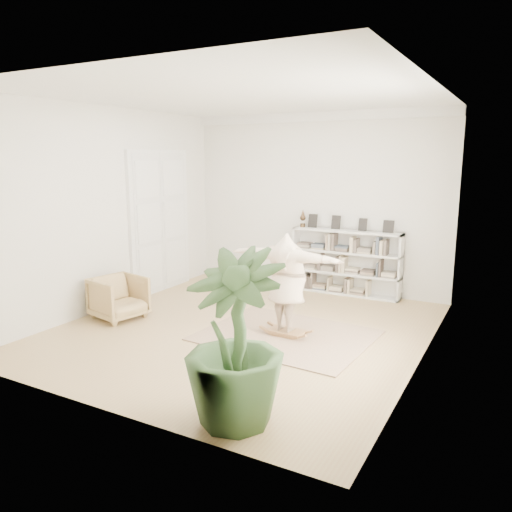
{
  "coord_description": "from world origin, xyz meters",
  "views": [
    {
      "loc": [
        3.84,
        -6.62,
        2.72
      ],
      "look_at": [
        0.01,
        0.4,
        1.13
      ],
      "focal_mm": 35.0,
      "sensor_mm": 36.0,
      "label": 1
    }
  ],
  "objects_px": {
    "bookshelf": "(346,263)",
    "armchair": "(119,298)",
    "person": "(287,280)",
    "rocker_board": "(286,331)",
    "houseplant": "(235,339)"
  },
  "relations": [
    {
      "from": "bookshelf",
      "to": "armchair",
      "type": "bearing_deg",
      "value": -130.64
    },
    {
      "from": "armchair",
      "to": "person",
      "type": "bearing_deg",
      "value": -66.37
    },
    {
      "from": "armchair",
      "to": "rocker_board",
      "type": "xyz_separation_m",
      "value": [
        2.88,
        0.58,
        -0.29
      ]
    },
    {
      "from": "rocker_board",
      "to": "person",
      "type": "distance_m",
      "value": 0.82
    },
    {
      "from": "rocker_board",
      "to": "houseplant",
      "type": "relative_size",
      "value": 0.31
    },
    {
      "from": "bookshelf",
      "to": "rocker_board",
      "type": "relative_size",
      "value": 3.87
    },
    {
      "from": "person",
      "to": "houseplant",
      "type": "height_order",
      "value": "houseplant"
    },
    {
      "from": "bookshelf",
      "to": "houseplant",
      "type": "xyz_separation_m",
      "value": [
        0.61,
        -5.34,
        0.28
      ]
    },
    {
      "from": "bookshelf",
      "to": "person",
      "type": "height_order",
      "value": "person"
    },
    {
      "from": "bookshelf",
      "to": "rocker_board",
      "type": "distance_m",
      "value": 2.83
    },
    {
      "from": "houseplant",
      "to": "person",
      "type": "bearing_deg",
      "value": 103.53
    },
    {
      "from": "bookshelf",
      "to": "houseplant",
      "type": "bearing_deg",
      "value": -83.45
    },
    {
      "from": "rocker_board",
      "to": "armchair",
      "type": "bearing_deg",
      "value": -165.16
    },
    {
      "from": "armchair",
      "to": "rocker_board",
      "type": "relative_size",
      "value": 1.41
    },
    {
      "from": "rocker_board",
      "to": "houseplant",
      "type": "bearing_deg",
      "value": -73.07
    }
  ]
}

